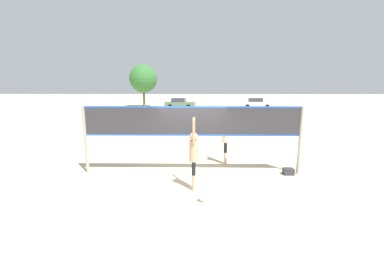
{
  "coord_description": "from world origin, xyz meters",
  "views": [
    {
      "loc": [
        0.17,
        -9.21,
        3.2
      ],
      "look_at": [
        0.0,
        0.0,
        1.38
      ],
      "focal_mm": 24.0,
      "sensor_mm": 36.0,
      "label": 1
    }
  ],
  "objects": [
    {
      "name": "player_blocker",
      "position": [
        1.37,
        1.19,
        1.21
      ],
      "size": [
        0.28,
        0.72,
        2.28
      ],
      "rotation": [
        0.0,
        0.0,
        -1.57
      ],
      "color": "beige",
      "rests_on": "ground_plane"
    },
    {
      "name": "player_spiker",
      "position": [
        0.08,
        -1.56,
        1.2
      ],
      "size": [
        0.28,
        0.72,
        2.26
      ],
      "rotation": [
        0.0,
        0.0,
        1.57
      ],
      "color": "tan",
      "rests_on": "ground_plane"
    },
    {
      "name": "ground_plane",
      "position": [
        0.0,
        0.0,
        0.0
      ],
      "size": [
        200.0,
        200.0,
        0.0
      ],
      "primitive_type": "plane",
      "color": "beige"
    },
    {
      "name": "tree_left_cluster",
      "position": [
        -8.24,
        31.98,
        4.4
      ],
      "size": [
        4.37,
        4.37,
        6.6
      ],
      "color": "brown",
      "rests_on": "ground_plane"
    },
    {
      "name": "parked_car_mid",
      "position": [
        -2.32,
        29.06,
        0.67
      ],
      "size": [
        4.58,
        2.32,
        1.51
      ],
      "rotation": [
        0.0,
        0.0,
        -0.12
      ],
      "color": "#4C6B4C",
      "rests_on": "ground_plane"
    },
    {
      "name": "volleyball",
      "position": [
        0.35,
        -2.43,
        0.12
      ],
      "size": [
        0.23,
        0.23,
        0.23
      ],
      "color": "white",
      "rests_on": "ground_plane"
    },
    {
      "name": "gear_bag",
      "position": [
        3.56,
        -0.12,
        0.12
      ],
      "size": [
        0.37,
        0.29,
        0.24
      ],
      "color": "#2D2D33",
      "rests_on": "ground_plane"
    },
    {
      "name": "volleyball_net",
      "position": [
        0.0,
        0.0,
        1.8
      ],
      "size": [
        8.0,
        0.11,
        2.51
      ],
      "color": "gray",
      "rests_on": "ground_plane"
    },
    {
      "name": "parked_car_near",
      "position": [
        9.09,
        29.34,
        0.68
      ],
      "size": [
        4.74,
        2.27,
        1.51
      ],
      "rotation": [
        0.0,
        0.0,
        -0.13
      ],
      "color": "silver",
      "rests_on": "ground_plane"
    }
  ]
}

